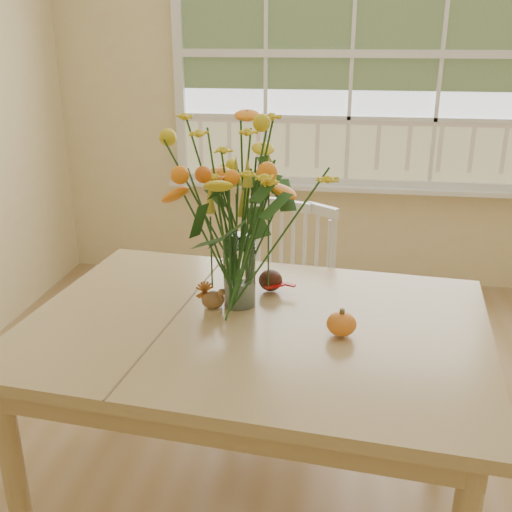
# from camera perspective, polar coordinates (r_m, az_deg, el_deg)

# --- Properties ---
(floor) EXTENTS (4.00, 4.50, 0.01)m
(floor) POSITION_cam_1_polar(r_m,az_deg,el_deg) (2.47, 7.10, -22.58)
(floor) COLOR #A07C4D
(floor) RESTS_ON ground
(wall_back) EXTENTS (4.00, 0.02, 2.70)m
(wall_back) POSITION_cam_1_polar(r_m,az_deg,el_deg) (4.07, 8.99, 15.71)
(wall_back) COLOR beige
(wall_back) RESTS_ON floor
(window) EXTENTS (2.42, 0.12, 1.74)m
(window) POSITION_cam_1_polar(r_m,az_deg,el_deg) (4.02, 9.14, 18.23)
(window) COLOR silver
(window) RESTS_ON wall_back
(dining_table) EXTENTS (1.58, 1.20, 0.80)m
(dining_table) POSITION_cam_1_polar(r_m,az_deg,el_deg) (2.01, -0.08, -8.58)
(dining_table) COLOR tan
(dining_table) RESTS_ON floor
(windsor_chair) EXTENTS (0.55, 0.54, 0.94)m
(windsor_chair) POSITION_cam_1_polar(r_m,az_deg,el_deg) (2.77, 2.58, -3.98)
(windsor_chair) COLOR white
(windsor_chair) RESTS_ON floor
(flower_vase) EXTENTS (0.52, 0.52, 0.61)m
(flower_vase) POSITION_cam_1_polar(r_m,az_deg,el_deg) (1.95, -1.66, 5.22)
(flower_vase) COLOR white
(flower_vase) RESTS_ON dining_table
(pumpkin) EXTENTS (0.09, 0.09, 0.07)m
(pumpkin) POSITION_cam_1_polar(r_m,az_deg,el_deg) (1.88, 8.14, -6.53)
(pumpkin) COLOR orange
(pumpkin) RESTS_ON dining_table
(turkey_figurine) EXTENTS (0.09, 0.08, 0.10)m
(turkey_figurine) POSITION_cam_1_polar(r_m,az_deg,el_deg) (2.02, -4.11, -4.21)
(turkey_figurine) COLOR #CCB78C
(turkey_figurine) RESTS_ON dining_table
(dark_gourd) EXTENTS (0.12, 0.09, 0.08)m
(dark_gourd) POSITION_cam_1_polar(r_m,az_deg,el_deg) (2.16, 1.40, -2.43)
(dark_gourd) COLOR #38160F
(dark_gourd) RESTS_ON dining_table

